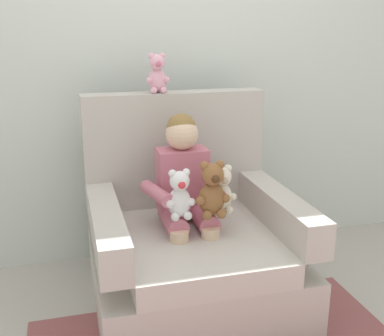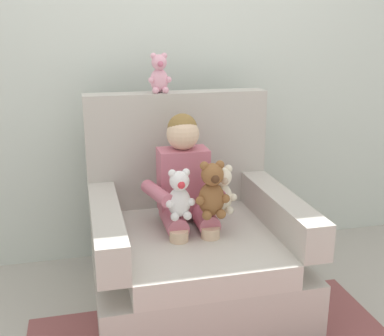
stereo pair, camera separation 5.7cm
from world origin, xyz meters
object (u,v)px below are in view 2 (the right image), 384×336
Objects in this scene: seated_child at (186,186)px; plush_cream at (222,191)px; plush_pink_on_backrest at (159,74)px; armchair at (191,243)px; plush_brown at (212,191)px; plush_white at (179,195)px.

seated_child reaches higher than plush_cream.
seated_child is 0.64m from plush_pink_on_backrest.
armchair is 3.82× the size of plush_brown.
plush_pink_on_backrest reaches higher than plush_brown.
armchair reaches higher than plush_cream.
armchair is at bearing -58.21° from plush_pink_on_backrest.
seated_child reaches higher than plush_white.
armchair is 0.32m from seated_child.
armchair reaches higher than plush_white.
armchair is at bearing 143.38° from plush_cream.
seated_child is at bearing -60.94° from plush_pink_on_backrest.
plush_brown is 0.07m from plush_cream.
seated_child is 3.33× the size of plush_white.
plush_pink_on_backrest is at bearing 98.09° from plush_white.
plush_cream is (0.22, 0.02, -0.00)m from plush_white.
plush_white is at bearing -110.30° from seated_child.
armchair is 0.37m from plush_cream.
plush_brown reaches higher than plush_cream.
plush_pink_on_backrest reaches higher than plush_cream.
plush_cream is at bearing 12.00° from plush_white.
armchair is 1.31× the size of seated_child.
plush_white is at bearing -124.40° from armchair.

